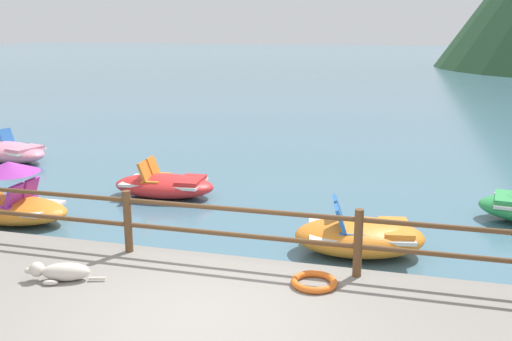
# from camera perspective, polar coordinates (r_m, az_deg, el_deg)

# --- Properties ---
(ground_plane) EXTENTS (200.00, 200.00, 0.00)m
(ground_plane) POSITION_cam_1_polar(r_m,az_deg,el_deg) (45.92, 12.41, 9.06)
(ground_plane) COLOR #477084
(dock_railing) EXTENTS (23.92, 0.12, 0.95)m
(dock_railing) POSITION_cam_1_polar(r_m,az_deg,el_deg) (8.07, -1.95, -5.51)
(dock_railing) COLOR brown
(dock_railing) RESTS_ON promenade_dock
(dog_resting) EXTENTS (1.06, 0.48, 0.26)m
(dog_resting) POSITION_cam_1_polar(r_m,az_deg,el_deg) (8.12, -18.99, -9.56)
(dog_resting) COLOR beige
(dog_resting) RESTS_ON promenade_dock
(life_ring) EXTENTS (0.61, 0.61, 0.09)m
(life_ring) POSITION_cam_1_polar(r_m,az_deg,el_deg) (7.63, 5.84, -11.03)
(life_ring) COLOR orange
(life_ring) RESTS_ON promenade_dock
(pedal_boat_0) EXTENTS (2.81, 1.85, 0.88)m
(pedal_boat_0) POSITION_cam_1_polar(r_m,az_deg,el_deg) (17.61, -23.51, 1.76)
(pedal_boat_0) COLOR pink
(pedal_boat_0) RESTS_ON ground
(pedal_boat_2) EXTENTS (2.35, 1.35, 0.84)m
(pedal_boat_2) POSITION_cam_1_polar(r_m,az_deg,el_deg) (12.93, -9.12, -1.45)
(pedal_boat_2) COLOR red
(pedal_boat_2) RESTS_ON ground
(pedal_boat_3) EXTENTS (2.36, 1.70, 0.89)m
(pedal_boat_3) POSITION_cam_1_polar(r_m,az_deg,el_deg) (9.72, 10.38, -6.47)
(pedal_boat_3) COLOR orange
(pedal_boat_3) RESTS_ON ground
(pedal_boat_4) EXTENTS (2.53, 1.22, 1.22)m
(pedal_boat_4) POSITION_cam_1_polar(r_m,az_deg,el_deg) (12.07, -23.65, -2.98)
(pedal_boat_4) COLOR orange
(pedal_boat_4) RESTS_ON ground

